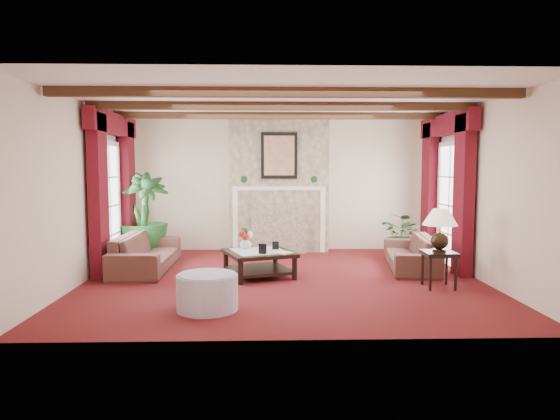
{
  "coord_description": "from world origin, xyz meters",
  "views": [
    {
      "loc": [
        -0.27,
        -7.6,
        1.74
      ],
      "look_at": [
        -0.04,
        0.4,
        1.04
      ],
      "focal_mm": 32.0,
      "sensor_mm": 36.0,
      "label": 1
    }
  ],
  "objects_px": {
    "sofa_right": "(411,247)",
    "ottoman": "(207,292)",
    "sofa_left": "(146,246)",
    "side_table": "(439,270)",
    "coffee_table": "(259,264)",
    "potted_palm": "(144,235)"
  },
  "relations": [
    {
      "from": "sofa_left",
      "to": "sofa_right",
      "type": "height_order",
      "value": "sofa_left"
    },
    {
      "from": "potted_palm",
      "to": "coffee_table",
      "type": "distance_m",
      "value": 2.71
    },
    {
      "from": "sofa_right",
      "to": "side_table",
      "type": "xyz_separation_m",
      "value": [
        0.0,
        -1.36,
        -0.11
      ]
    },
    {
      "from": "ottoman",
      "to": "sofa_right",
      "type": "bearing_deg",
      "value": 36.82
    },
    {
      "from": "sofa_right",
      "to": "ottoman",
      "type": "bearing_deg",
      "value": -44.99
    },
    {
      "from": "side_table",
      "to": "potted_palm",
      "type": "bearing_deg",
      "value": 153.39
    },
    {
      "from": "sofa_right",
      "to": "sofa_left",
      "type": "bearing_deg",
      "value": -82.11
    },
    {
      "from": "sofa_left",
      "to": "ottoman",
      "type": "distance_m",
      "value": 2.74
    },
    {
      "from": "sofa_left",
      "to": "potted_palm",
      "type": "height_order",
      "value": "potted_palm"
    },
    {
      "from": "sofa_left",
      "to": "side_table",
      "type": "xyz_separation_m",
      "value": [
        4.49,
        -1.38,
        -0.14
      ]
    },
    {
      "from": "coffee_table",
      "to": "ottoman",
      "type": "bearing_deg",
      "value": -127.37
    },
    {
      "from": "side_table",
      "to": "ottoman",
      "type": "distance_m",
      "value": 3.35
    },
    {
      "from": "ottoman",
      "to": "coffee_table",
      "type": "bearing_deg",
      "value": 71.75
    },
    {
      "from": "sofa_right",
      "to": "ottoman",
      "type": "height_order",
      "value": "sofa_right"
    },
    {
      "from": "sofa_right",
      "to": "potted_palm",
      "type": "xyz_separation_m",
      "value": [
        -4.76,
        1.03,
        0.09
      ]
    },
    {
      "from": "sofa_right",
      "to": "side_table",
      "type": "bearing_deg",
      "value": 8.35
    },
    {
      "from": "sofa_left",
      "to": "coffee_table",
      "type": "xyz_separation_m",
      "value": [
        1.91,
        -0.57,
        -0.21
      ]
    },
    {
      "from": "sofa_right",
      "to": "coffee_table",
      "type": "relative_size",
      "value": 1.97
    },
    {
      "from": "sofa_right",
      "to": "coffee_table",
      "type": "height_order",
      "value": "sofa_right"
    },
    {
      "from": "sofa_left",
      "to": "side_table",
      "type": "relative_size",
      "value": 3.96
    },
    {
      "from": "coffee_table",
      "to": "ottoman",
      "type": "height_order",
      "value": "ottoman"
    },
    {
      "from": "sofa_left",
      "to": "coffee_table",
      "type": "distance_m",
      "value": 2.0
    }
  ]
}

